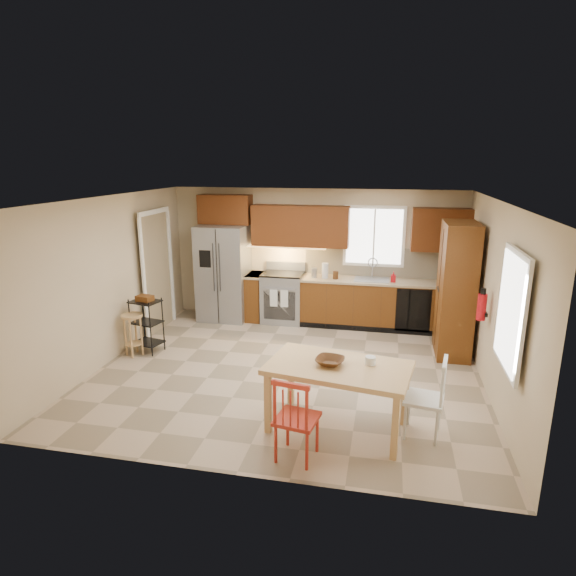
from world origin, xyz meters
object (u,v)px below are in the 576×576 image
(range_stove, at_px, (283,298))
(utility_cart, at_px, (147,325))
(table_jar, at_px, (370,362))
(refrigerator, at_px, (224,273))
(pantry, at_px, (456,290))
(table_bowl, at_px, (330,365))
(fire_extinguisher, at_px, (482,307))
(bar_stool, at_px, (133,335))
(chair_white, at_px, (424,397))
(chair_red, at_px, (297,417))
(soap_bottle, at_px, (393,277))
(dining_table, at_px, (338,398))

(range_stove, height_order, utility_cart, range_stove)
(table_jar, bearing_deg, refrigerator, 130.29)
(pantry, relative_size, table_bowl, 6.57)
(refrigerator, bearing_deg, pantry, -12.62)
(refrigerator, relative_size, table_jar, 13.35)
(fire_extinguisher, relative_size, table_jar, 2.64)
(bar_stool, bearing_deg, chair_white, -27.48)
(utility_cart, bearing_deg, bar_stool, -110.48)
(chair_white, bearing_deg, fire_extinguisher, -18.16)
(table_jar, bearing_deg, bar_stool, 159.52)
(chair_white, height_order, table_jar, chair_white)
(chair_red, bearing_deg, utility_cart, 150.47)
(utility_cart, bearing_deg, chair_red, -26.01)
(table_jar, xyz_separation_m, bar_stool, (-3.73, 1.39, -0.47))
(soap_bottle, distance_m, table_bowl, 3.60)
(table_bowl, xyz_separation_m, table_jar, (0.44, 0.10, 0.03))
(refrigerator, height_order, dining_table, refrigerator)
(soap_bottle, distance_m, chair_red, 4.32)
(pantry, relative_size, chair_red, 2.26)
(soap_bottle, height_order, utility_cart, soap_bottle)
(fire_extinguisher, xyz_separation_m, table_bowl, (-1.85, -1.58, -0.32))
(chair_white, bearing_deg, utility_cart, 78.04)
(dining_table, xyz_separation_m, table_jar, (0.35, 0.10, 0.42))
(dining_table, xyz_separation_m, utility_cart, (-3.25, 1.69, 0.06))
(table_bowl, bearing_deg, table_jar, 12.53)
(chair_white, bearing_deg, table_bowl, 102.13)
(refrigerator, distance_m, utility_cart, 2.03)
(dining_table, height_order, table_bowl, table_bowl)
(dining_table, bearing_deg, pantry, 68.91)
(chair_white, height_order, utility_cart, chair_white)
(pantry, bearing_deg, soap_bottle, 136.55)
(dining_table, bearing_deg, table_bowl, -170.60)
(fire_extinguisher, xyz_separation_m, bar_stool, (-5.13, -0.09, -0.76))
(table_jar, distance_m, utility_cart, 3.95)
(dining_table, bearing_deg, refrigerator, 135.42)
(range_stove, bearing_deg, dining_table, -68.36)
(range_stove, relative_size, table_bowl, 2.88)
(pantry, bearing_deg, refrigerator, 167.38)
(range_stove, bearing_deg, chair_red, -75.75)
(chair_white, relative_size, table_bowl, 2.90)
(refrigerator, bearing_deg, table_bowl, -55.04)
(refrigerator, distance_m, table_jar, 4.53)
(chair_red, bearing_deg, pantry, 69.34)
(chair_white, bearing_deg, table_jar, 94.80)
(refrigerator, xyz_separation_m, table_jar, (2.93, -3.45, -0.10))
(soap_bottle, height_order, table_jar, soap_bottle)
(pantry, distance_m, table_bowl, 3.11)
(dining_table, height_order, table_jar, table_jar)
(refrigerator, bearing_deg, bar_stool, -111.21)
(range_stove, height_order, table_jar, range_stove)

